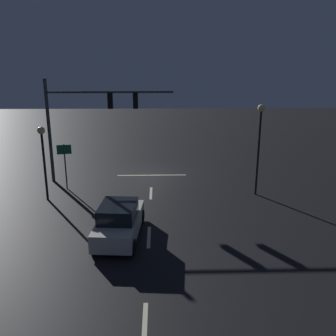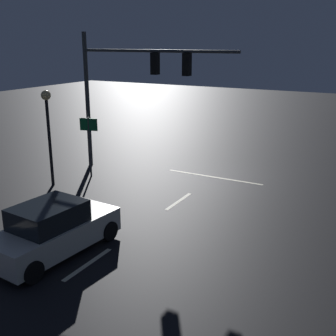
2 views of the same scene
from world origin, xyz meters
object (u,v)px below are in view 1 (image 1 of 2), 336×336
Objects in this scene: traffic_signal_assembly at (88,113)px; route_sign at (65,157)px; street_lamp_left_kerb at (260,133)px; street_lamp_right_kerb at (43,149)px; car_approaching at (119,221)px.

traffic_signal_assembly is 2.82× the size of route_sign.
street_lamp_left_kerb reaches higher than street_lamp_right_kerb.
street_lamp_right_kerb reaches higher than route_sign.
traffic_signal_assembly is 1.87× the size of car_approaching.
route_sign is (4.10, -6.95, 1.34)m from car_approaching.
traffic_signal_assembly is at bearing -129.98° from route_sign.
route_sign is at bearing -6.60° from street_lamp_left_kerb.
car_approaching is 0.81× the size of street_lamp_left_kerb.
street_lamp_right_kerb is (2.03, 3.58, -1.59)m from traffic_signal_assembly.
car_approaching is (-2.76, 8.55, -3.94)m from traffic_signal_assembly.
traffic_signal_assembly is 1.51× the size of street_lamp_left_kerb.
traffic_signal_assembly is 9.81m from car_approaching.
car_approaching is 1.01× the size of street_lamp_right_kerb.
street_lamp_left_kerb is (-7.90, -5.56, 3.05)m from car_approaching.
street_lamp_left_kerb is at bearing 164.33° from traffic_signal_assembly.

